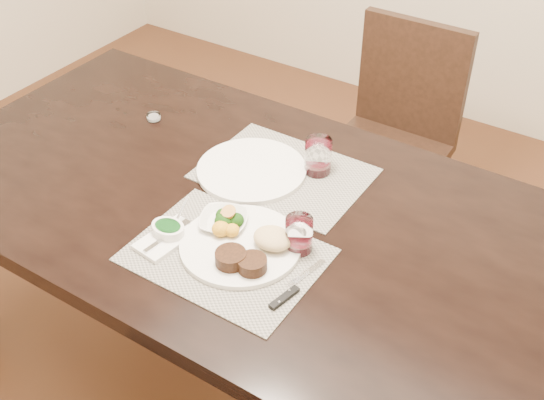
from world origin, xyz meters
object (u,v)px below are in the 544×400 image
Objects in this scene: steak_knife at (290,292)px; far_plate at (252,170)px; dinner_plate at (244,245)px; cracker_bowl at (224,221)px; wine_glass_near at (299,236)px; chair_far at (395,129)px.

far_plate is at bearing 146.19° from steak_knife.
far_plate is (-0.17, 0.28, -0.01)m from dinner_plate.
cracker_bowl is 0.52× the size of far_plate.
cracker_bowl is at bearing -72.33° from far_plate.
wine_glass_near is at bearing 125.19° from steak_knife.
wine_glass_near is (-0.06, 0.14, 0.04)m from steak_knife.
steak_knife is 2.19× the size of wine_glass_near.
cracker_bowl is (-0.03, -1.05, 0.27)m from chair_far.
dinner_plate is 0.14m from wine_glass_near.
dinner_plate is 0.11m from cracker_bowl.
cracker_bowl is at bearing 169.13° from steak_knife.
wine_glass_near reaches higher than dinner_plate.
dinner_plate is 0.33m from far_plate.
cracker_bowl is 1.72× the size of wine_glass_near.
wine_glass_near reaches higher than steak_knife.
steak_knife is 0.66× the size of far_plate.
wine_glass_near is at bearing 8.45° from cracker_bowl.
dinner_plate is at bearing -58.70° from far_plate.
wine_glass_near is (0.21, 0.03, 0.03)m from cracker_bowl.
dinner_plate is at bearing -145.29° from wine_glass_near.
chair_far is 1.13m from dinner_plate.
steak_knife is 0.16m from wine_glass_near.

